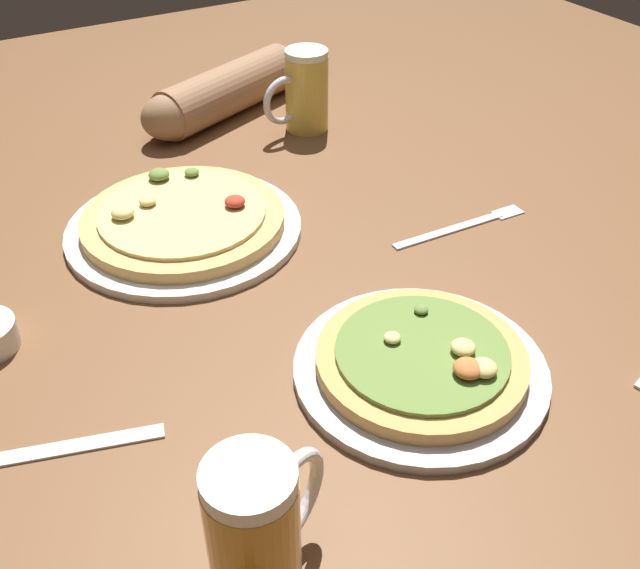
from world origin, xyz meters
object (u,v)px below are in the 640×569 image
(fork_left, at_px, (463,225))
(pizza_plate_far, at_px, (183,222))
(beer_mug_dark, at_px, (305,91))
(pizza_plate_near, at_px, (422,363))
(beer_mug_amber, at_px, (258,536))
(diner_arm, at_px, (216,95))
(knife_right, at_px, (37,452))

(fork_left, bearing_deg, pizza_plate_far, 151.78)
(pizza_plate_far, xyz_separation_m, beer_mug_dark, (0.31, 0.21, 0.05))
(pizza_plate_near, distance_m, fork_left, 0.32)
(pizza_plate_near, distance_m, pizza_plate_far, 0.42)
(beer_mug_amber, height_order, diner_arm, beer_mug_amber)
(beer_mug_amber, height_order, fork_left, beer_mug_amber)
(fork_left, relative_size, diner_arm, 0.64)
(pizza_plate_far, height_order, fork_left, pizza_plate_far)
(beer_mug_dark, xyz_separation_m, diner_arm, (-0.12, 0.12, -0.03))
(pizza_plate_far, xyz_separation_m, beer_mug_amber, (-0.15, -0.55, 0.06))
(pizza_plate_near, xyz_separation_m, diner_arm, (0.08, 0.73, 0.03))
(beer_mug_dark, bearing_deg, diner_arm, 134.61)
(pizza_plate_near, height_order, beer_mug_dark, beer_mug_dark)
(pizza_plate_far, relative_size, diner_arm, 0.97)
(pizza_plate_near, xyz_separation_m, knife_right, (-0.39, 0.10, -0.01))
(pizza_plate_far, bearing_deg, fork_left, -28.22)
(pizza_plate_near, height_order, beer_mug_amber, beer_mug_amber)
(pizza_plate_far, distance_m, fork_left, 0.40)
(beer_mug_dark, distance_m, beer_mug_amber, 0.89)
(fork_left, relative_size, knife_right, 0.92)
(pizza_plate_far, bearing_deg, beer_mug_dark, 33.87)
(pizza_plate_far, relative_size, beer_mug_amber, 2.06)
(beer_mug_dark, distance_m, diner_arm, 0.17)
(beer_mug_amber, relative_size, diner_arm, 0.47)
(beer_mug_amber, relative_size, fork_left, 0.73)
(knife_right, bearing_deg, pizza_plate_near, -13.86)
(diner_arm, bearing_deg, beer_mug_dark, -45.39)
(fork_left, xyz_separation_m, diner_arm, (-0.16, 0.52, 0.04))
(beer_mug_dark, bearing_deg, knife_right, -138.80)
(pizza_plate_far, distance_m, beer_mug_dark, 0.38)
(beer_mug_dark, height_order, knife_right, beer_mug_dark)
(pizza_plate_near, bearing_deg, knife_right, 166.14)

